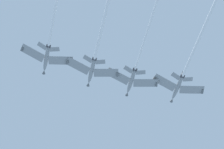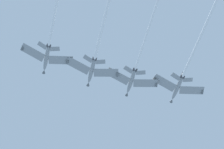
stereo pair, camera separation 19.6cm
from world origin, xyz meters
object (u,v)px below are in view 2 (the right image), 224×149
object	(u,v)px
jet_far_left	(51,31)
jet_inner_right	(187,67)
jet_inner_left	(98,43)
jet_centre	(138,62)

from	to	relation	value
jet_far_left	jet_inner_right	world-z (taller)	jet_inner_right
jet_far_left	jet_inner_left	distance (m)	17.03
jet_inner_left	jet_far_left	bearing A→B (deg)	-2.62
jet_inner_left	jet_centre	bearing A→B (deg)	-170.17
jet_inner_right	jet_centre	bearing A→B (deg)	-10.53
jet_far_left	jet_inner_right	distance (m)	49.80
jet_centre	jet_inner_right	size ratio (longest dim) A/B	1.09
jet_far_left	jet_inner_left	size ratio (longest dim) A/B	1.04
jet_centre	jet_inner_left	bearing A→B (deg)	9.83
jet_far_left	jet_inner_right	xyz separation A→B (m)	(-49.76, 1.35, 1.50)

